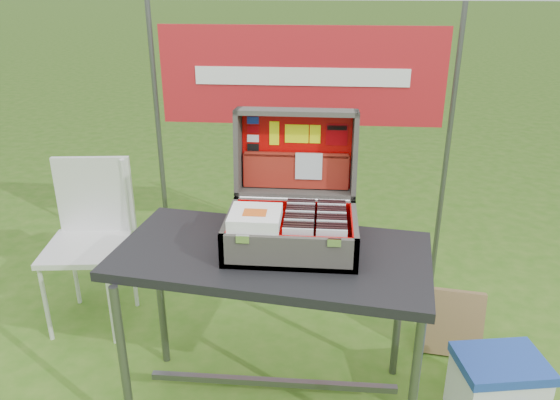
# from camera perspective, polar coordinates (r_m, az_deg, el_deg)

# --- Properties ---
(ground) EXTENTS (80.00, 80.00, 0.00)m
(ground) POSITION_cam_1_polar(r_m,az_deg,el_deg) (2.71, 0.64, -19.95)
(ground) COLOR #346716
(ground) RESTS_ON ground
(table) EXTENTS (1.34, 0.80, 0.79)m
(table) POSITION_cam_1_polar(r_m,az_deg,el_deg) (2.43, -0.79, -13.59)
(table) COLOR black
(table) RESTS_ON ground
(table_top) EXTENTS (1.34, 0.80, 0.04)m
(table_top) POSITION_cam_1_polar(r_m,az_deg,el_deg) (2.23, -0.84, -5.80)
(table_top) COLOR black
(table_top) RESTS_ON ground
(table_leg_fl) EXTENTS (0.04, 0.04, 0.75)m
(table_leg_fl) POSITION_cam_1_polar(r_m,az_deg,el_deg) (2.37, -15.98, -16.45)
(table_leg_fl) COLOR #59595B
(table_leg_fl) RESTS_ON ground
(table_leg_fr) EXTENTS (0.04, 0.04, 0.75)m
(table_leg_fr) POSITION_cam_1_polar(r_m,az_deg,el_deg) (2.27, 13.86, -18.17)
(table_leg_fr) COLOR #59595B
(table_leg_fr) RESTS_ON ground
(table_leg_bl) EXTENTS (0.04, 0.04, 0.75)m
(table_leg_bl) POSITION_cam_1_polar(r_m,az_deg,el_deg) (2.76, -12.36, -9.89)
(table_leg_bl) COLOR #59595B
(table_leg_bl) RESTS_ON ground
(table_leg_br) EXTENTS (0.04, 0.04, 0.75)m
(table_leg_br) POSITION_cam_1_polar(r_m,az_deg,el_deg) (2.67, 12.31, -11.01)
(table_leg_br) COLOR #59595B
(table_leg_br) RESTS_ON ground
(table_brace) EXTENTS (1.12, 0.03, 0.03)m
(table_brace) POSITION_cam_1_polar(r_m,az_deg,el_deg) (2.61, -0.75, -18.48)
(table_brace) COLOR #59595B
(table_brace) RESTS_ON ground
(suitcase) EXTENTS (0.53, 0.54, 0.51)m
(suitcase) POSITION_cam_1_polar(r_m,az_deg,el_deg) (2.19, 1.33, 1.53)
(suitcase) COLOR #656158
(suitcase) RESTS_ON table
(suitcase_base_bottom) EXTENTS (0.53, 0.38, 0.02)m
(suitcase_base_bottom) POSITION_cam_1_polar(r_m,az_deg,el_deg) (2.24, 1.18, -4.87)
(suitcase_base_bottom) COLOR #656158
(suitcase_base_bottom) RESTS_ON table_top
(suitcase_base_wall_front) EXTENTS (0.53, 0.02, 0.14)m
(suitcase_base_wall_front) POSITION_cam_1_polar(r_m,az_deg,el_deg) (2.05, 0.87, -5.66)
(suitcase_base_wall_front) COLOR #656158
(suitcase_base_wall_front) RESTS_ON table_top
(suitcase_base_wall_back) EXTENTS (0.53, 0.02, 0.14)m
(suitcase_base_wall_back) POSITION_cam_1_polar(r_m,az_deg,el_deg) (2.37, 1.47, -1.59)
(suitcase_base_wall_back) COLOR #656158
(suitcase_base_wall_back) RESTS_ON table_top
(suitcase_base_wall_left) EXTENTS (0.02, 0.38, 0.14)m
(suitcase_base_wall_left) POSITION_cam_1_polar(r_m,az_deg,el_deg) (2.24, -5.30, -3.23)
(suitcase_base_wall_left) COLOR #656158
(suitcase_base_wall_left) RESTS_ON table_top
(suitcase_base_wall_right) EXTENTS (0.02, 0.38, 0.14)m
(suitcase_base_wall_right) POSITION_cam_1_polar(r_m,az_deg,el_deg) (2.21, 7.77, -3.69)
(suitcase_base_wall_right) COLOR #656158
(suitcase_base_wall_right) RESTS_ON table_top
(suitcase_liner_floor) EXTENTS (0.49, 0.34, 0.01)m
(suitcase_liner_floor) POSITION_cam_1_polar(r_m,az_deg,el_deg) (2.23, 1.18, -4.56)
(suitcase_liner_floor) COLOR #C40603
(suitcase_liner_floor) RESTS_ON suitcase_base_bottom
(suitcase_latch_left) EXTENTS (0.05, 0.01, 0.03)m
(suitcase_latch_left) POSITION_cam_1_polar(r_m,az_deg,el_deg) (2.03, -3.92, -4.09)
(suitcase_latch_left) COLOR silver
(suitcase_latch_left) RESTS_ON suitcase_base_wall_front
(suitcase_latch_right) EXTENTS (0.05, 0.01, 0.03)m
(suitcase_latch_right) POSITION_cam_1_polar(r_m,az_deg,el_deg) (2.01, 5.69, -4.45)
(suitcase_latch_right) COLOR silver
(suitcase_latch_right) RESTS_ON suitcase_base_wall_front
(suitcase_hinge) EXTENTS (0.47, 0.02, 0.02)m
(suitcase_hinge) POSITION_cam_1_polar(r_m,az_deg,el_deg) (2.35, 1.50, 0.08)
(suitcase_hinge) COLOR silver
(suitcase_hinge) RESTS_ON suitcase_base_wall_back
(suitcase_lid_back) EXTENTS (0.53, 0.06, 0.38)m
(suitcase_lid_back) POSITION_cam_1_polar(r_m,az_deg,el_deg) (2.43, 1.76, 5.21)
(suitcase_lid_back) COLOR #656158
(suitcase_lid_back) RESTS_ON suitcase_base_wall_back
(suitcase_lid_rim_far) EXTENTS (0.53, 0.14, 0.03)m
(suitcase_lid_rim_far) POSITION_cam_1_polar(r_m,az_deg,el_deg) (2.34, 1.75, 9.18)
(suitcase_lid_rim_far) COLOR #656158
(suitcase_lid_rim_far) RESTS_ON suitcase_lid_back
(suitcase_lid_rim_near) EXTENTS (0.53, 0.14, 0.03)m
(suitcase_lid_rim_near) POSITION_cam_1_polar(r_m,az_deg,el_deg) (2.42, 1.61, 0.79)
(suitcase_lid_rim_near) COLOR #656158
(suitcase_lid_rim_near) RESTS_ON suitcase_lid_back
(suitcase_lid_rim_left) EXTENTS (0.02, 0.18, 0.39)m
(suitcase_lid_rim_left) POSITION_cam_1_polar(r_m,az_deg,el_deg) (2.40, -4.39, 5.06)
(suitcase_lid_rim_left) COLOR #656158
(suitcase_lid_rim_left) RESTS_ON suitcase_lid_back
(suitcase_lid_rim_right) EXTENTS (0.02, 0.18, 0.39)m
(suitcase_lid_rim_right) POSITION_cam_1_polar(r_m,az_deg,el_deg) (2.37, 7.81, 4.72)
(suitcase_lid_rim_right) COLOR #656158
(suitcase_lid_rim_right) RESTS_ON suitcase_lid_back
(suitcase_lid_liner) EXTENTS (0.48, 0.04, 0.33)m
(suitcase_lid_liner) POSITION_cam_1_polar(r_m,az_deg,el_deg) (2.42, 1.74, 5.15)
(suitcase_lid_liner) COLOR #C40603
(suitcase_lid_liner) RESTS_ON suitcase_lid_back
(suitcase_liner_wall_front) EXTENTS (0.49, 0.01, 0.12)m
(suitcase_liner_wall_front) POSITION_cam_1_polar(r_m,az_deg,el_deg) (2.06, 0.90, -5.23)
(suitcase_liner_wall_front) COLOR #C40603
(suitcase_liner_wall_front) RESTS_ON suitcase_base_bottom
(suitcase_liner_wall_back) EXTENTS (0.49, 0.01, 0.12)m
(suitcase_liner_wall_back) POSITION_cam_1_polar(r_m,az_deg,el_deg) (2.35, 1.46, -1.50)
(suitcase_liner_wall_back) COLOR #C40603
(suitcase_liner_wall_back) RESTS_ON suitcase_base_bottom
(suitcase_liner_wall_left) EXTENTS (0.01, 0.34, 0.12)m
(suitcase_liner_wall_left) POSITION_cam_1_polar(r_m,az_deg,el_deg) (2.23, -4.97, -3.00)
(suitcase_liner_wall_left) COLOR #C40603
(suitcase_liner_wall_left) RESTS_ON suitcase_base_bottom
(suitcase_liner_wall_right) EXTENTS (0.01, 0.34, 0.12)m
(suitcase_liner_wall_right) POSITION_cam_1_polar(r_m,az_deg,el_deg) (2.21, 7.43, -3.44)
(suitcase_liner_wall_right) COLOR #C40603
(suitcase_liner_wall_right) RESTS_ON suitcase_base_bottom
(suitcase_lid_pocket) EXTENTS (0.47, 0.05, 0.15)m
(suitcase_lid_pocket) POSITION_cam_1_polar(r_m,az_deg,el_deg) (2.42, 1.68, 3.04)
(suitcase_lid_pocket) COLOR maroon
(suitcase_lid_pocket) RESTS_ON suitcase_lid_liner
(suitcase_pocket_edge) EXTENTS (0.46, 0.02, 0.02)m
(suitcase_pocket_edge) POSITION_cam_1_polar(r_m,az_deg,el_deg) (2.40, 1.70, 4.75)
(suitcase_pocket_edge) COLOR maroon
(suitcase_pocket_edge) RESTS_ON suitcase_lid_pocket
(suitcase_pocket_cd) EXTENTS (0.12, 0.02, 0.12)m
(suitcase_pocket_cd) POSITION_cam_1_polar(r_m,az_deg,el_deg) (2.39, 3.02, 3.55)
(suitcase_pocket_cd) COLOR silver
(suitcase_pocket_cd) RESTS_ON suitcase_lid_pocket
(lid_sticker_cc_a) EXTENTS (0.05, 0.01, 0.03)m
(lid_sticker_cc_a) POSITION_cam_1_polar(r_m,az_deg,el_deg) (2.41, -2.85, 8.32)
(lid_sticker_cc_a) COLOR #1933B2
(lid_sticker_cc_a) RESTS_ON suitcase_lid_liner
(lid_sticker_cc_b) EXTENTS (0.05, 0.01, 0.03)m
(lid_sticker_cc_b) POSITION_cam_1_polar(r_m,az_deg,el_deg) (2.41, -2.84, 7.38)
(lid_sticker_cc_b) COLOR #AC0006
(lid_sticker_cc_b) RESTS_ON suitcase_lid_liner
(lid_sticker_cc_c) EXTENTS (0.05, 0.01, 0.03)m
(lid_sticker_cc_c) POSITION_cam_1_polar(r_m,az_deg,el_deg) (2.42, -2.84, 6.45)
(lid_sticker_cc_c) COLOR white
(lid_sticker_cc_c) RESTS_ON suitcase_lid_liner
(lid_sticker_cc_d) EXTENTS (0.05, 0.01, 0.03)m
(lid_sticker_cc_d) POSITION_cam_1_polar(r_m,az_deg,el_deg) (2.43, -2.83, 5.52)
(lid_sticker_cc_d) COLOR black
(lid_sticker_cc_d) RESTS_ON suitcase_lid_liner
(lid_card_neon_tall) EXTENTS (0.04, 0.01, 0.10)m
(lid_card_neon_tall) POSITION_cam_1_polar(r_m,az_deg,el_deg) (2.41, -0.60, 6.99)
(lid_card_neon_tall) COLOR #E8F80A
(lid_card_neon_tall) RESTS_ON suitcase_lid_liner
(lid_card_neon_main) EXTENTS (0.10, 0.01, 0.08)m
(lid_card_neon_main) POSITION_cam_1_polar(r_m,az_deg,el_deg) (2.40, 1.77, 6.93)
(lid_card_neon_main) COLOR #E8F80A
(lid_card_neon_main) RESTS_ON suitcase_lid_liner
(lid_card_neon_small) EXTENTS (0.05, 0.01, 0.08)m
(lid_card_neon_small) POSITION_cam_1_polar(r_m,az_deg,el_deg) (2.40, 3.69, 6.88)
(lid_card_neon_small) COLOR #E8F80A
(lid_card_neon_small) RESTS_ON suitcase_lid_liner
(lid_sticker_band) EXTENTS (0.09, 0.01, 0.09)m
(lid_sticker_band) POSITION_cam_1_polar(r_m,az_deg,el_deg) (2.40, 5.95, 6.81)
(lid_sticker_band) COLOR #AC0006
(lid_sticker_band) RESTS_ON suitcase_lid_liner
(lid_sticker_band_bar) EXTENTS (0.08, 0.01, 0.02)m
(lid_sticker_band_bar) POSITION_cam_1_polar(r_m,az_deg,el_deg) (2.39, 5.98, 7.51)
(lid_sticker_band_bar) COLOR black
(lid_sticker_band_bar) RESTS_ON suitcase_lid_liner
(cd_left_0) EXTENTS (0.12, 0.01, 0.13)m
(cd_left_0) POSITION_cam_1_polar(r_m,az_deg,el_deg) (2.07, 1.85, -4.67)
(cd_left_0) COLOR silver
(cd_left_0) RESTS_ON suitcase_liner_floor
(cd_left_1) EXTENTS (0.12, 0.01, 0.13)m
(cd_left_1) POSITION_cam_1_polar(r_m,az_deg,el_deg) (2.09, 1.88, -4.41)
(cd_left_1) COLOR black
(cd_left_1) RESTS_ON suitcase_liner_floor
(cd_left_2) EXTENTS (0.12, 0.01, 0.13)m
(cd_left_2) POSITION_cam_1_polar(r_m,az_deg,el_deg) (2.11, 1.91, -4.16)
(cd_left_2) COLOR black
(cd_left_2) RESTS_ON suitcase_liner_floor
(cd_left_3) EXTENTS (0.12, 0.01, 0.13)m
(cd_left_3) POSITION_cam_1_polar(r_m,az_deg,el_deg) (2.13, 1.94, -3.91)
(cd_left_3) COLOR black
(cd_left_3) RESTS_ON suitcase_liner_floor
(cd_left_4) EXTENTS (0.12, 0.01, 0.13)m
(cd_left_4) POSITION_cam_1_polar(r_m,az_deg,el_deg) (2.15, 1.97, -3.66)
(cd_left_4) COLOR silver
(cd_left_4) RESTS_ON suitcase_liner_floor
(cd_left_5) EXTENTS (0.12, 0.01, 0.13)m
(cd_left_5) POSITION_cam_1_polar(r_m,az_deg,el_deg) (2.16, 2.00, -3.42)
(cd_left_5) COLOR black
(cd_left_5) RESTS_ON suitcase_liner_floor
(cd_left_6) EXTENTS (0.12, 0.01, 0.13)m
(cd_left_6) POSITION_cam_1_polar(r_m,az_deg,el_deg) (2.18, 2.03, -3.18)
(cd_left_6) COLOR black
(cd_left_6) RESTS_ON suitcase_liner_floor
(cd_left_7) EXTENTS (0.12, 0.01, 0.13)m
(cd_left_7) POSITION_cam_1_polar(r_m,az_deg,el_deg) (2.20, 2.06, -2.95)
(cd_left_7) COLOR black
(cd_left_7) RESTS_ON suitcase_liner_floor
(cd_left_8) EXTENTS (0.12, 0.01, 0.13)m
(cd_left_8) POSITION_cam_1_polar(r_m,az_deg,el_deg) (2.22, 2.09, -2.72)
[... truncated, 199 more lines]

